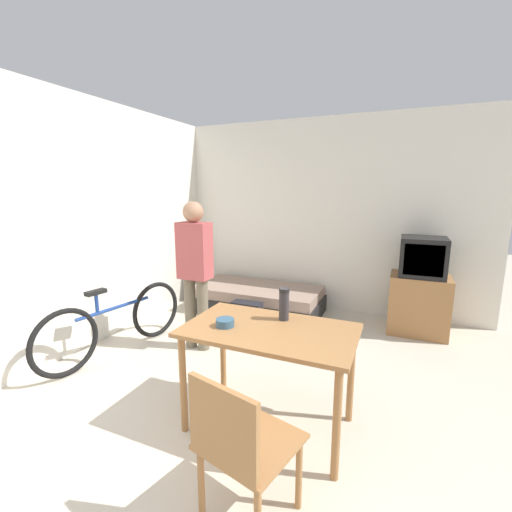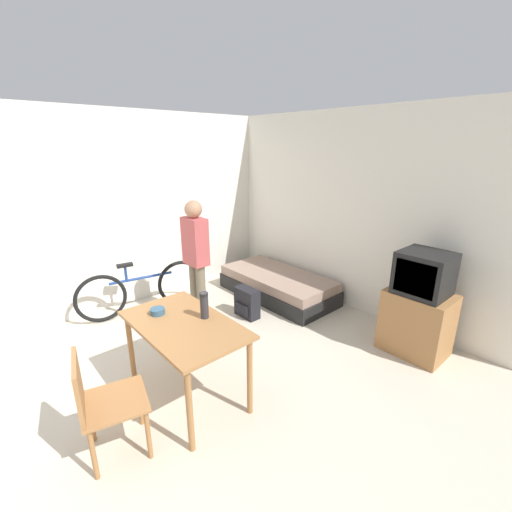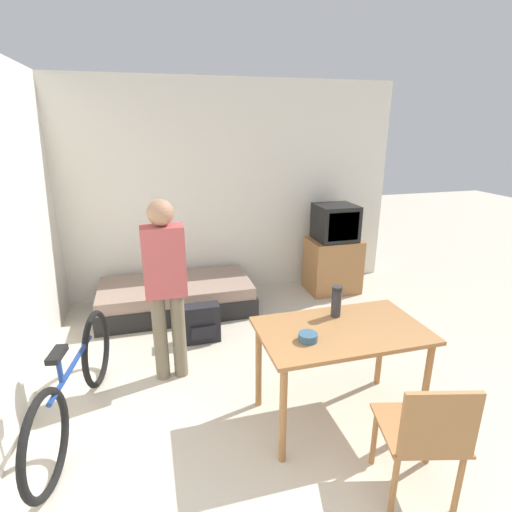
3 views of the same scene
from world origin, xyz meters
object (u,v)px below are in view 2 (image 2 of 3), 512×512
object	(u,v)px
tv	(419,307)
bicycle	(142,289)
thermos_flask	(204,304)
backpack	(247,303)
daybed	(278,285)
dining_table	(184,333)
wooden_chair	(100,400)
person_standing	(196,254)
mate_bowl	(158,311)

from	to	relation	value
tv	bicycle	world-z (taller)	tv
thermos_flask	backpack	world-z (taller)	thermos_flask
daybed	tv	size ratio (longest dim) A/B	1.54
tv	bicycle	xyz separation A→B (m)	(-2.95, -1.87, -0.21)
dining_table	wooden_chair	size ratio (longest dim) A/B	1.40
wooden_chair	bicycle	distance (m)	2.38
dining_table	backpack	distance (m)	1.70
person_standing	backpack	distance (m)	0.97
wooden_chair	backpack	size ratio (longest dim) A/B	2.12
tv	dining_table	size ratio (longest dim) A/B	0.98
wooden_chair	bicycle	size ratio (longest dim) A/B	0.50
dining_table	thermos_flask	distance (m)	0.31
person_standing	backpack	world-z (taller)	person_standing
person_standing	mate_bowl	world-z (taller)	person_standing
dining_table	mate_bowl	xyz separation A→B (m)	(-0.30, -0.09, 0.13)
daybed	wooden_chair	xyz separation A→B (m)	(1.18, -2.99, 0.31)
dining_table	thermos_flask	size ratio (longest dim) A/B	4.93
mate_bowl	backpack	xyz separation A→B (m)	(-0.53, 1.51, -0.59)
thermos_flask	mate_bowl	world-z (taller)	thermos_flask
tv	person_standing	xyz separation A→B (m)	(-2.24, -1.42, 0.38)
tv	backpack	xyz separation A→B (m)	(-1.88, -0.88, -0.35)
person_standing	mate_bowl	xyz separation A→B (m)	(0.88, -0.97, -0.14)
bicycle	daybed	bearing A→B (deg)	64.19
daybed	thermos_flask	bearing A→B (deg)	-61.94
dining_table	wooden_chair	world-z (taller)	wooden_chair
daybed	tv	bearing A→B (deg)	2.42
wooden_chair	person_standing	xyz separation A→B (m)	(-1.33, 1.66, 0.44)
thermos_flask	dining_table	bearing A→B (deg)	-102.15
backpack	bicycle	bearing A→B (deg)	-136.97
thermos_flask	backpack	size ratio (longest dim) A/B	0.60
daybed	wooden_chair	size ratio (longest dim) A/B	2.12
bicycle	person_standing	distance (m)	1.03
daybed	backpack	xyz separation A→B (m)	(0.20, -0.79, 0.02)
tv	person_standing	bearing A→B (deg)	-147.60
daybed	mate_bowl	size ratio (longest dim) A/B	13.84
tv	person_standing	world-z (taller)	person_standing
dining_table	person_standing	distance (m)	1.49
thermos_flask	mate_bowl	bearing A→B (deg)	-140.30
person_standing	thermos_flask	distance (m)	1.40
wooden_chair	thermos_flask	world-z (taller)	thermos_flask
wooden_chair	person_standing	world-z (taller)	person_standing
bicycle	wooden_chair	bearing A→B (deg)	-30.70
tv	wooden_chair	bearing A→B (deg)	-106.42
bicycle	thermos_flask	size ratio (longest dim) A/B	7.04
mate_bowl	backpack	size ratio (longest dim) A/B	0.33
backpack	person_standing	bearing A→B (deg)	-123.03
tv	thermos_flask	xyz separation A→B (m)	(-1.01, -2.10, 0.35)
mate_bowl	dining_table	bearing A→B (deg)	17.09
person_standing	backpack	bearing A→B (deg)	56.97
daybed	person_standing	size ratio (longest dim) A/B	1.13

